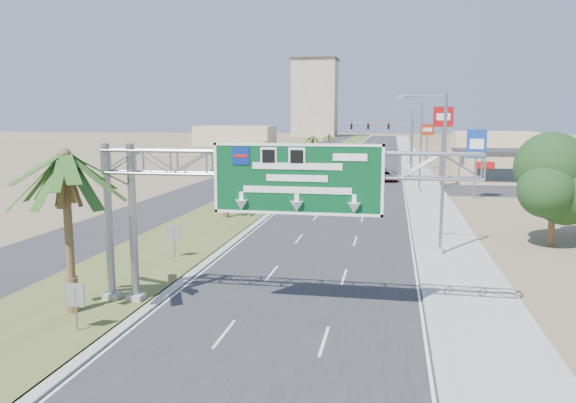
{
  "coord_description": "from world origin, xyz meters",
  "views": [
    {
      "loc": [
        4.41,
        -13.5,
        8.54
      ],
      "look_at": [
        -0.92,
        15.06,
        4.2
      ],
      "focal_mm": 35.0,
      "sensor_mm": 36.0,
      "label": 1
    }
  ],
  "objects_px": {
    "store_building": "(526,167)",
    "sign_gantry": "(263,176)",
    "car_far": "(341,166)",
    "pole_sign_red_near": "(443,122)",
    "car_left_lane": "(303,196)",
    "car_mid_lane": "(352,186)",
    "pole_sign_blue": "(476,147)",
    "signal_mast": "(398,143)",
    "pole_sign_red_far": "(427,133)",
    "car_right_lane": "(388,176)",
    "palm_near": "(64,156)"
  },
  "relations": [
    {
      "from": "signal_mast",
      "to": "pole_sign_blue",
      "type": "xyz_separation_m",
      "value": [
        7.83,
        -24.11,
        0.71
      ]
    },
    {
      "from": "car_mid_lane",
      "to": "car_far",
      "type": "relative_size",
      "value": 1.02
    },
    {
      "from": "store_building",
      "to": "sign_gantry",
      "type": "bearing_deg",
      "value": -112.36
    },
    {
      "from": "pole_sign_blue",
      "to": "pole_sign_red_far",
      "type": "distance_m",
      "value": 34.32
    },
    {
      "from": "car_right_lane",
      "to": "pole_sign_blue",
      "type": "xyz_separation_m",
      "value": [
        9.15,
        -16.01,
        4.83
      ]
    },
    {
      "from": "pole_sign_red_near",
      "to": "pole_sign_red_far",
      "type": "distance_m",
      "value": 24.42
    },
    {
      "from": "pole_sign_red_near",
      "to": "sign_gantry",
      "type": "bearing_deg",
      "value": -103.42
    },
    {
      "from": "car_far",
      "to": "pole_sign_blue",
      "type": "distance_m",
      "value": 35.38
    },
    {
      "from": "car_far",
      "to": "car_mid_lane",
      "type": "bearing_deg",
      "value": -78.79
    },
    {
      "from": "sign_gantry",
      "to": "pole_sign_blue",
      "type": "relative_size",
      "value": 2.22
    },
    {
      "from": "palm_near",
      "to": "car_left_lane",
      "type": "xyz_separation_m",
      "value": [
        4.98,
        33.0,
        -6.09
      ]
    },
    {
      "from": "car_right_lane",
      "to": "pole_sign_red_near",
      "type": "bearing_deg",
      "value": -47.97
    },
    {
      "from": "car_mid_lane",
      "to": "pole_sign_blue",
      "type": "xyz_separation_m",
      "value": [
        13.05,
        -2.53,
        4.76
      ]
    },
    {
      "from": "sign_gantry",
      "to": "car_far",
      "type": "bearing_deg",
      "value": 92.39
    },
    {
      "from": "car_left_lane",
      "to": "pole_sign_blue",
      "type": "xyz_separation_m",
      "value": [
        17.22,
        6.86,
        4.72
      ]
    },
    {
      "from": "car_mid_lane",
      "to": "pole_sign_blue",
      "type": "relative_size",
      "value": 0.64
    },
    {
      "from": "sign_gantry",
      "to": "pole_sign_blue",
      "type": "height_order",
      "value": "pole_sign_blue"
    },
    {
      "from": "sign_gantry",
      "to": "car_mid_lane",
      "type": "distance_m",
      "value": 40.82
    },
    {
      "from": "car_far",
      "to": "pole_sign_red_near",
      "type": "xyz_separation_m",
      "value": [
        14.26,
        -20.85,
        7.3
      ]
    },
    {
      "from": "pole_sign_red_near",
      "to": "pole_sign_blue",
      "type": "bearing_deg",
      "value": -74.83
    },
    {
      "from": "car_far",
      "to": "pole_sign_red_far",
      "type": "xyz_separation_m",
      "value": [
        13.86,
        3.49,
        5.37
      ]
    },
    {
      "from": "car_mid_lane",
      "to": "pole_sign_red_near",
      "type": "bearing_deg",
      "value": 40.13
    },
    {
      "from": "palm_near",
      "to": "pole_sign_red_far",
      "type": "height_order",
      "value": "palm_near"
    },
    {
      "from": "car_mid_lane",
      "to": "palm_near",
      "type": "bearing_deg",
      "value": -97.17
    },
    {
      "from": "car_far",
      "to": "pole_sign_red_far",
      "type": "height_order",
      "value": "pole_sign_red_far"
    },
    {
      "from": "store_building",
      "to": "signal_mast",
      "type": "bearing_deg",
      "value": 160.46
    },
    {
      "from": "signal_mast",
      "to": "car_left_lane",
      "type": "bearing_deg",
      "value": -106.88
    },
    {
      "from": "pole_sign_red_far",
      "to": "car_left_lane",
      "type": "bearing_deg",
      "value": -109.04
    },
    {
      "from": "sign_gantry",
      "to": "car_far",
      "type": "distance_m",
      "value": 68.88
    },
    {
      "from": "sign_gantry",
      "to": "pole_sign_blue",
      "type": "xyz_separation_m",
      "value": [
        14.06,
        37.93,
        -0.5
      ]
    },
    {
      "from": "pole_sign_red_near",
      "to": "pole_sign_blue",
      "type": "distance_m",
      "value": 10.47
    },
    {
      "from": "signal_mast",
      "to": "car_mid_lane",
      "type": "height_order",
      "value": "signal_mast"
    },
    {
      "from": "signal_mast",
      "to": "car_right_lane",
      "type": "bearing_deg",
      "value": -99.28
    },
    {
      "from": "car_left_lane",
      "to": "pole_sign_red_near",
      "type": "bearing_deg",
      "value": 46.8
    },
    {
      "from": "car_left_lane",
      "to": "pole_sign_red_near",
      "type": "height_order",
      "value": "pole_sign_red_near"
    },
    {
      "from": "signal_mast",
      "to": "pole_sign_blue",
      "type": "height_order",
      "value": "signal_mast"
    },
    {
      "from": "signal_mast",
      "to": "store_building",
      "type": "distance_m",
      "value": 18.08
    },
    {
      "from": "car_left_lane",
      "to": "car_mid_lane",
      "type": "bearing_deg",
      "value": 63.92
    },
    {
      "from": "signal_mast",
      "to": "palm_near",
      "type": "bearing_deg",
      "value": -102.66
    },
    {
      "from": "car_mid_lane",
      "to": "sign_gantry",
      "type": "bearing_deg",
      "value": -86.43
    },
    {
      "from": "car_far",
      "to": "pole_sign_blue",
      "type": "bearing_deg",
      "value": -57.75
    },
    {
      "from": "car_mid_lane",
      "to": "pole_sign_blue",
      "type": "bearing_deg",
      "value": -5.97
    },
    {
      "from": "car_left_lane",
      "to": "car_mid_lane",
      "type": "distance_m",
      "value": 10.27
    },
    {
      "from": "pole_sign_red_near",
      "to": "pole_sign_blue",
      "type": "relative_size",
      "value": 1.33
    },
    {
      "from": "car_mid_lane",
      "to": "car_far",
      "type": "height_order",
      "value": "car_mid_lane"
    },
    {
      "from": "sign_gantry",
      "to": "pole_sign_blue",
      "type": "bearing_deg",
      "value": 69.66
    },
    {
      "from": "sign_gantry",
      "to": "car_mid_lane",
      "type": "xyz_separation_m",
      "value": [
        1.01,
        40.46,
        -5.26
      ]
    },
    {
      "from": "sign_gantry",
      "to": "pole_sign_red_far",
      "type": "bearing_deg",
      "value": 81.32
    },
    {
      "from": "car_mid_lane",
      "to": "car_right_lane",
      "type": "xyz_separation_m",
      "value": [
        3.9,
        13.48,
        -0.06
      ]
    },
    {
      "from": "store_building",
      "to": "car_far",
      "type": "xyz_separation_m",
      "value": [
        -25.92,
        12.54,
        -1.31
      ]
    }
  ]
}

